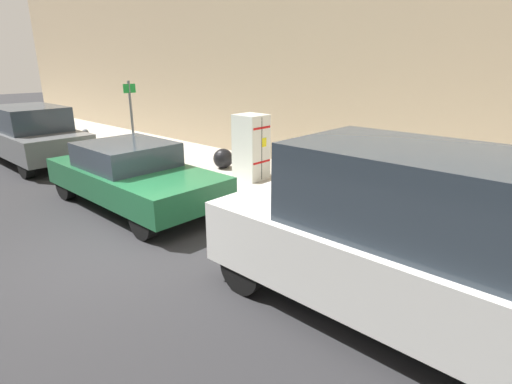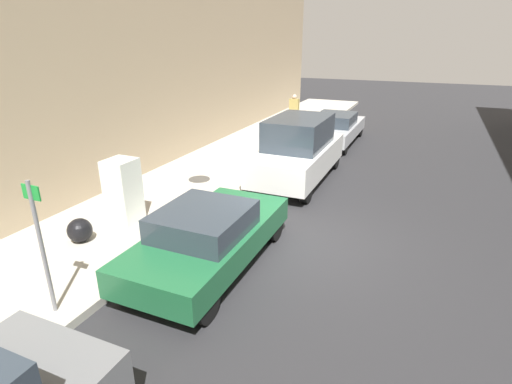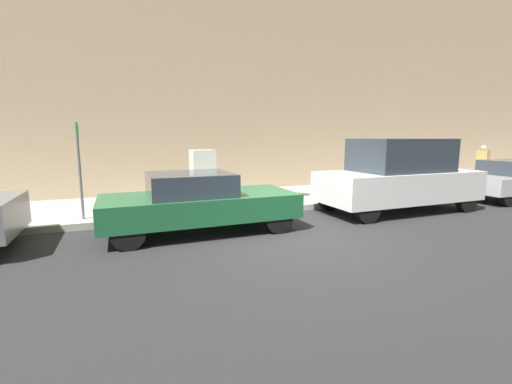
{
  "view_description": "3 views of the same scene",
  "coord_description": "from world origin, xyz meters",
  "px_view_note": "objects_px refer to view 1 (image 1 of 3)",
  "views": [
    {
      "loc": [
        2.86,
        5.77,
        3.02
      ],
      "look_at": [
        -2.3,
        1.0,
        0.72
      ],
      "focal_mm": 28.0,
      "sensor_mm": 36.0,
      "label": 1
    },
    {
      "loc": [
        2.43,
        -8.17,
        4.55
      ],
      "look_at": [
        -1.3,
        0.39,
        0.93
      ],
      "focal_mm": 28.0,
      "sensor_mm": 36.0,
      "label": 2
    },
    {
      "loc": [
        6.3,
        -3.48,
        2.16
      ],
      "look_at": [
        -1.53,
        -0.31,
        0.83
      ],
      "focal_mm": 24.0,
      "sensor_mm": 36.0,
      "label": 3
    }
  ],
  "objects_px": {
    "fire_hydrant": "(86,140)",
    "trash_bag": "(223,159)",
    "parked_sedan_green": "(132,174)",
    "discarded_refrigerator": "(251,147)",
    "parked_van_white": "(406,240)",
    "street_sign_post": "(132,119)",
    "parked_suv_gray": "(31,134)"
  },
  "relations": [
    {
      "from": "fire_hydrant",
      "to": "trash_bag",
      "type": "relative_size",
      "value": 1.4
    },
    {
      "from": "fire_hydrant",
      "to": "trash_bag",
      "type": "xyz_separation_m",
      "value": [
        -1.64,
        4.82,
        -0.12
      ]
    },
    {
      "from": "fire_hydrant",
      "to": "parked_sedan_green",
      "type": "distance_m",
      "value": 5.51
    },
    {
      "from": "fire_hydrant",
      "to": "parked_sedan_green",
      "type": "xyz_separation_m",
      "value": [
        1.47,
        5.31,
        0.14
      ]
    },
    {
      "from": "discarded_refrigerator",
      "to": "trash_bag",
      "type": "xyz_separation_m",
      "value": [
        -0.22,
        -1.29,
        -0.54
      ]
    },
    {
      "from": "trash_bag",
      "to": "parked_van_white",
      "type": "xyz_separation_m",
      "value": [
        3.1,
        6.48,
        0.61
      ]
    },
    {
      "from": "street_sign_post",
      "to": "parked_van_white",
      "type": "relative_size",
      "value": 0.49
    },
    {
      "from": "discarded_refrigerator",
      "to": "parked_sedan_green",
      "type": "relative_size",
      "value": 0.37
    },
    {
      "from": "parked_suv_gray",
      "to": "parked_van_white",
      "type": "relative_size",
      "value": 0.96
    },
    {
      "from": "parked_sedan_green",
      "to": "parked_van_white",
      "type": "xyz_separation_m",
      "value": [
        -0.0,
        5.99,
        0.35
      ]
    },
    {
      "from": "parked_sedan_green",
      "to": "parked_van_white",
      "type": "bearing_deg",
      "value": 90.0
    },
    {
      "from": "trash_bag",
      "to": "street_sign_post",
      "type": "bearing_deg",
      "value": -53.59
    },
    {
      "from": "fire_hydrant",
      "to": "parked_van_white",
      "type": "distance_m",
      "value": 11.41
    },
    {
      "from": "parked_suv_gray",
      "to": "parked_van_white",
      "type": "height_order",
      "value": "parked_van_white"
    },
    {
      "from": "street_sign_post",
      "to": "fire_hydrant",
      "type": "xyz_separation_m",
      "value": [
        0.12,
        -2.77,
        -0.93
      ]
    },
    {
      "from": "parked_sedan_green",
      "to": "parked_van_white",
      "type": "height_order",
      "value": "parked_van_white"
    },
    {
      "from": "fire_hydrant",
      "to": "parked_suv_gray",
      "type": "distance_m",
      "value": 1.58
    },
    {
      "from": "street_sign_post",
      "to": "parked_sedan_green",
      "type": "distance_m",
      "value": 3.1
    },
    {
      "from": "discarded_refrigerator",
      "to": "parked_suv_gray",
      "type": "bearing_deg",
      "value": -66.44
    },
    {
      "from": "trash_bag",
      "to": "parked_van_white",
      "type": "bearing_deg",
      "value": 64.44
    },
    {
      "from": "street_sign_post",
      "to": "parked_suv_gray",
      "type": "height_order",
      "value": "street_sign_post"
    },
    {
      "from": "trash_bag",
      "to": "parked_van_white",
      "type": "distance_m",
      "value": 7.21
    },
    {
      "from": "street_sign_post",
      "to": "parked_sedan_green",
      "type": "relative_size",
      "value": 0.54
    },
    {
      "from": "parked_suv_gray",
      "to": "parked_van_white",
      "type": "xyz_separation_m",
      "value": [
        -0.0,
        11.81,
        0.16
      ]
    },
    {
      "from": "discarded_refrigerator",
      "to": "street_sign_post",
      "type": "height_order",
      "value": "street_sign_post"
    },
    {
      "from": "street_sign_post",
      "to": "trash_bag",
      "type": "bearing_deg",
      "value": 126.41
    },
    {
      "from": "parked_sedan_green",
      "to": "parked_van_white",
      "type": "distance_m",
      "value": 6.0
    },
    {
      "from": "street_sign_post",
      "to": "parked_suv_gray",
      "type": "bearing_deg",
      "value": -64.1
    },
    {
      "from": "street_sign_post",
      "to": "fire_hydrant",
      "type": "height_order",
      "value": "street_sign_post"
    },
    {
      "from": "discarded_refrigerator",
      "to": "fire_hydrant",
      "type": "relative_size",
      "value": 2.1
    },
    {
      "from": "discarded_refrigerator",
      "to": "parked_sedan_green",
      "type": "bearing_deg",
      "value": -15.49
    },
    {
      "from": "fire_hydrant",
      "to": "discarded_refrigerator",
      "type": "bearing_deg",
      "value": 103.05
    }
  ]
}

